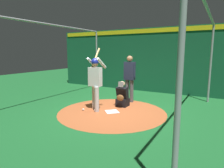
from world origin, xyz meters
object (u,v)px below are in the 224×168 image
at_px(batter, 95,79).
at_px(baseball_1, 83,109).
at_px(catcher, 122,97).
at_px(baseball_0, 95,110).
at_px(home_plate, 112,112).
at_px(umpire, 130,76).

distance_m(batter, baseball_1, 1.13).
distance_m(catcher, baseball_0, 1.18).
bearing_deg(home_plate, catcher, -179.12).
distance_m(batter, umpire, 1.70).
bearing_deg(batter, home_plate, 97.67).
bearing_deg(umpire, batter, -18.22).
height_order(batter, baseball_0, batter).
height_order(home_plate, catcher, catcher).
relative_size(home_plate, baseball_1, 5.68).
bearing_deg(umpire, home_plate, 2.74).
height_order(home_plate, umpire, umpire).
bearing_deg(baseball_1, baseball_0, 109.20).
distance_m(home_plate, umpire, 1.85).
distance_m(umpire, baseball_0, 2.07).
relative_size(catcher, umpire, 0.51).
relative_size(umpire, baseball_0, 24.91).
relative_size(catcher, baseball_1, 12.73).
bearing_deg(baseball_1, batter, 131.32).
bearing_deg(baseball_0, umpire, 165.30).
xyz_separation_m(batter, baseball_0, (0.15, 0.07, -1.05)).
bearing_deg(batter, baseball_0, 25.50).
bearing_deg(baseball_0, batter, -154.50).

